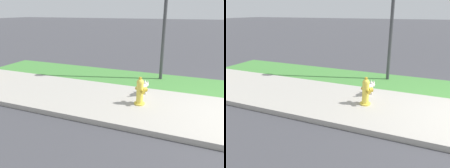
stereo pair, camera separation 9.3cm
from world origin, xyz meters
TOP-DOWN VIEW (x-y plane):
  - fire_hydrant_at_driveway at (-2.54, -0.02)m, footprint 0.33×0.33m
  - small_white_dog at (-2.63, 0.67)m, footprint 0.27×0.49m

SIDE VIEW (x-z plane):
  - small_white_dog at x=-2.63m, z-range 0.03..0.43m
  - fire_hydrant_at_driveway at x=-2.54m, z-range -0.01..0.71m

